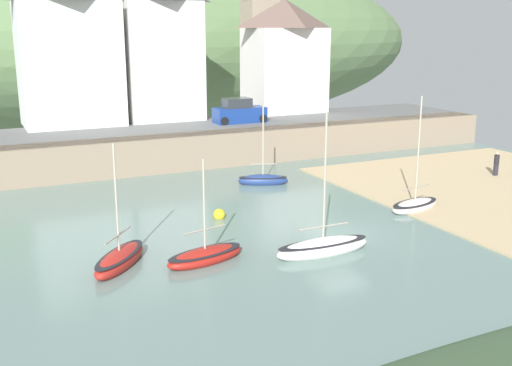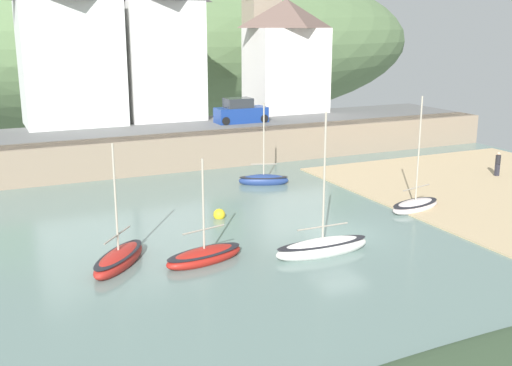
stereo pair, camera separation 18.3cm
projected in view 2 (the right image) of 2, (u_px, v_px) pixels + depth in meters
name	position (u px, v px, depth m)	size (l,w,h in m)	color
quay_seawall	(211.00, 146.00, 45.23)	(48.00, 9.40, 2.40)	gray
hillside_backdrop	(126.00, 43.00, 78.04)	(80.00, 44.00, 22.47)	#59764A
waterfront_building_left	(70.00, 48.00, 46.91)	(7.64, 5.59, 11.51)	silver
waterfront_building_centre	(162.00, 46.00, 49.82)	(6.34, 5.02, 11.56)	silver
waterfront_building_right	(286.00, 55.00, 54.65)	(6.68, 5.33, 9.76)	white
church_with_spire	(261.00, 22.00, 57.27)	(3.00, 3.00, 15.10)	gray
motorboat_with_cabin	(415.00, 205.00, 34.08)	(3.74, 2.22, 6.42)	silver
sailboat_blue_trim	(119.00, 259.00, 26.11)	(3.39, 3.84, 5.46)	#AA231D
sailboat_nearest_shore	(322.00, 247.00, 27.45)	(4.59, 1.21, 6.55)	white
dinghy_open_wooden	(264.00, 180.00, 39.67)	(3.35, 2.17, 5.37)	navy
sailboat_tall_mast	(204.00, 256.00, 26.58)	(3.91, 2.15, 4.70)	#A71E17
parked_car_near_slipway	(240.00, 112.00, 49.12)	(4.11, 1.82, 1.95)	navy
person_on_slipway	(498.00, 163.00, 41.31)	(0.34, 0.34, 1.62)	#282833
mooring_buoy	(219.00, 215.00, 32.63)	(0.63, 0.63, 0.63)	yellow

